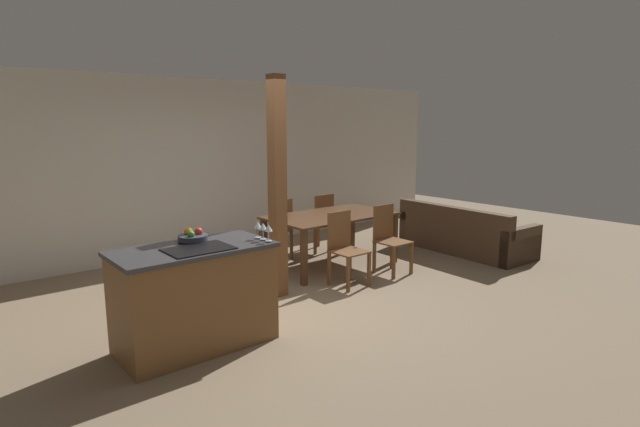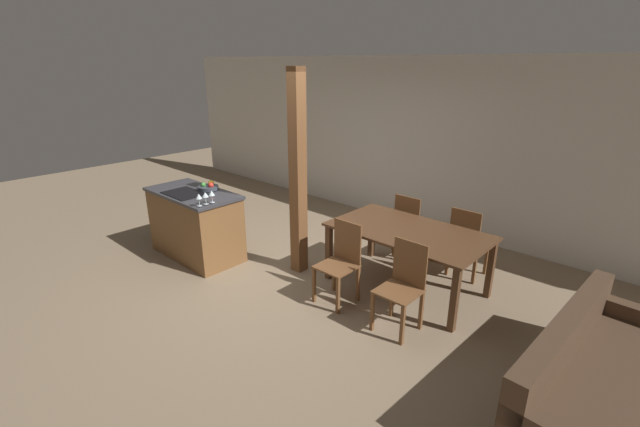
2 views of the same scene
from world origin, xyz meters
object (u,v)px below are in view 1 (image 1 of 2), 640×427
at_px(fruit_bowl, 193,236).
at_px(wine_glass_middle, 263,227).
at_px(dining_chair_near_right, 389,238).
at_px(timber_post, 277,189).
at_px(dining_table, 331,221).
at_px(wine_glass_far, 258,225).
at_px(dining_chair_far_right, 320,221).
at_px(couch, 464,235).
at_px(kitchen_island, 195,297).
at_px(dining_chair_near_left, 345,247).
at_px(wine_glass_near, 268,228).
at_px(dining_chair_far_left, 278,228).

relative_size(fruit_bowl, wine_glass_middle, 1.75).
bearing_deg(dining_chair_near_right, timber_post, 173.02).
bearing_deg(dining_table, wine_glass_far, -147.63).
bearing_deg(dining_table, fruit_bowl, -158.75).
xyz_separation_m(fruit_bowl, wine_glass_far, (0.52, -0.30, 0.08)).
bearing_deg(wine_glass_middle, dining_chair_far_right, 41.01).
bearing_deg(couch, wine_glass_middle, 101.57).
height_order(kitchen_island, dining_chair_far_right, kitchen_island).
height_order(dining_chair_near_right, dining_chair_far_right, same).
bearing_deg(dining_chair_near_left, wine_glass_near, -155.87).
distance_m(wine_glass_near, dining_table, 2.55).
xyz_separation_m(wine_glass_near, dining_chair_far_right, (2.44, 2.22, -0.58)).
bearing_deg(timber_post, dining_table, 22.68).
bearing_deg(dining_chair_far_right, kitchen_island, 32.25).
distance_m(kitchen_island, fruit_bowl, 0.56).
bearing_deg(timber_post, kitchen_island, -154.52).
bearing_deg(dining_chair_far_left, dining_chair_far_right, -180.00).
relative_size(fruit_bowl, couch, 0.13).
distance_m(wine_glass_middle, wine_glass_far, 0.09).
relative_size(wine_glass_middle, wine_glass_far, 1.00).
bearing_deg(wine_glass_near, wine_glass_middle, 90.00).
distance_m(dining_table, dining_chair_near_left, 0.86).
height_order(wine_glass_near, dining_chair_far_left, wine_glass_near).
height_order(kitchen_island, wine_glass_far, wine_glass_far).
bearing_deg(dining_chair_near_right, dining_chair_far_right, 90.00).
bearing_deg(dining_chair_near_left, kitchen_island, -168.70).
xyz_separation_m(wine_glass_near, dining_chair_near_left, (1.63, 0.73, -0.58)).
distance_m(kitchen_island, dining_chair_near_left, 2.30).
height_order(wine_glass_near, couch, wine_glass_near).
bearing_deg(wine_glass_middle, kitchen_island, 163.04).
bearing_deg(timber_post, dining_chair_far_right, 37.13).
bearing_deg(dining_chair_near_right, wine_glass_middle, -165.32).
relative_size(dining_chair_near_left, dining_chair_near_right, 1.00).
xyz_separation_m(dining_chair_near_right, dining_chair_far_left, (-0.81, 1.49, 0.00)).
bearing_deg(dining_chair_far_left, dining_chair_near_right, 118.66).
xyz_separation_m(kitchen_island, fruit_bowl, (0.10, 0.20, 0.51)).
bearing_deg(dining_chair_near_left, timber_post, 166.73).
xyz_separation_m(kitchen_island, dining_chair_near_left, (2.26, 0.45, 0.01)).
xyz_separation_m(wine_glass_far, dining_chair_far_right, (2.44, 2.03, -0.58)).
height_order(kitchen_island, wine_glass_near, wine_glass_near).
bearing_deg(fruit_bowl, wine_glass_far, -29.40).
bearing_deg(wine_glass_far, dining_chair_near_right, 12.67).
relative_size(wine_glass_far, timber_post, 0.06).
bearing_deg(dining_chair_far_left, kitchen_island, 40.64).
bearing_deg(wine_glass_middle, dining_chair_near_right, 14.68).
xyz_separation_m(wine_glass_middle, couch, (4.22, 0.66, -0.81)).
xyz_separation_m(fruit_bowl, couch, (4.75, 0.28, -0.73)).
distance_m(dining_chair_near_right, couch, 1.79).
distance_m(fruit_bowl, timber_post, 1.39).
xyz_separation_m(kitchen_island, dining_chair_far_left, (2.26, 1.94, 0.01)).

